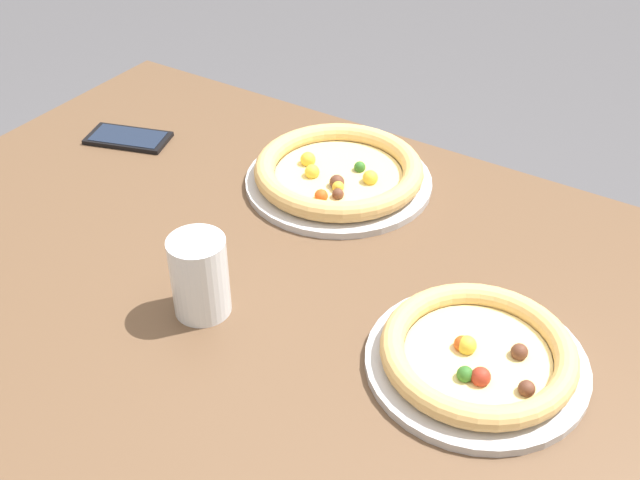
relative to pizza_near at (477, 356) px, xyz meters
The scene contains 5 objects.
dining_table 0.32m from the pizza_near, behind, with size 1.38×0.95×0.75m.
pizza_near is the anchor object (origin of this frame).
pizza_far 0.46m from the pizza_near, 143.55° to the left, with size 0.32×0.32×0.05m.
water_cup_clear 0.38m from the pizza_near, 164.96° to the right, with size 0.08×0.08×0.12m.
cell_phone 0.80m from the pizza_near, 166.06° to the left, with size 0.17×0.12×0.01m.
Camera 1 is at (0.51, -0.70, 1.48)m, focal length 44.14 mm.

